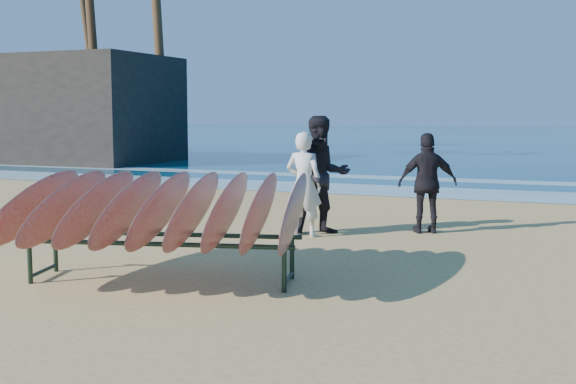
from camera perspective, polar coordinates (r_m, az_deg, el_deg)
name	(u,v)px	position (r m, az deg, el deg)	size (l,w,h in m)	color
ground	(263,278)	(8.68, -2.00, -6.79)	(120.00, 120.00, 0.00)	tan
ocean	(536,136)	(62.84, 18.98, 4.17)	(160.00, 160.00, 0.00)	navy
foam_near	(428,192)	(18.15, 10.99, 0.00)	(160.00, 160.00, 0.00)	white
foam_far	(451,180)	(21.58, 12.79, 0.94)	(160.00, 160.00, 0.00)	white
surfboard_rack	(162,209)	(8.48, -9.94, -1.30)	(3.69, 3.23, 1.36)	#1B2C21
person_white	(304,184)	(11.44, 1.27, 0.63)	(0.61, 0.40, 1.67)	silver
person_dark_a	(322,175)	(11.66, 2.69, 1.33)	(0.93, 0.72, 1.91)	black
person_dark_b	(428,183)	(11.96, 10.97, 0.69)	(0.96, 0.40, 1.64)	black
building	(54,110)	(30.91, -17.99, 6.21)	(9.37, 5.20, 4.16)	#2D2823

